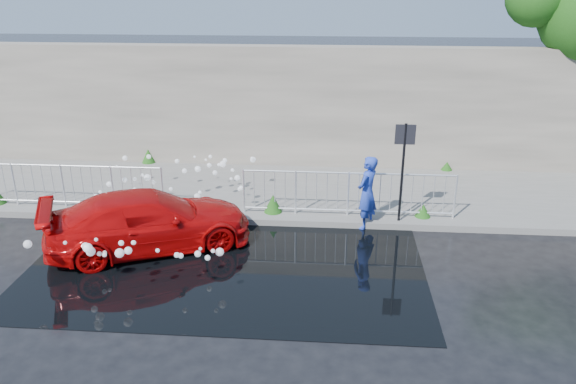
{
  "coord_description": "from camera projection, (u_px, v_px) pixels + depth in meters",
  "views": [
    {
      "loc": [
        2.54,
        -9.1,
        5.62
      ],
      "look_at": [
        1.63,
        2.59,
        1.0
      ],
      "focal_mm": 35.0,
      "sensor_mm": 36.0,
      "label": 1
    }
  ],
  "objects": [
    {
      "name": "red_car",
      "position": [
        149.0,
        221.0,
        12.04
      ],
      "size": [
        4.66,
        3.34,
        1.25
      ],
      "primitive_type": "imported",
      "rotation": [
        0.0,
        0.0,
        1.98
      ],
      "color": "#AD0607",
      "rests_on": "ground"
    },
    {
      "name": "ground",
      "position": [
        192.0,
        288.0,
        10.69
      ],
      "size": [
        90.0,
        90.0,
        0.0
      ],
      "primitive_type": "plane",
      "color": "black",
      "rests_on": "ground"
    },
    {
      "name": "person",
      "position": [
        367.0,
        193.0,
        12.9
      ],
      "size": [
        0.69,
        0.76,
        1.75
      ],
      "primitive_type": "imported",
      "rotation": [
        0.0,
        0.0,
        -2.12
      ],
      "color": "#233DB1",
      "rests_on": "ground"
    },
    {
      "name": "railing_right",
      "position": [
        348.0,
        192.0,
        13.31
      ],
      "size": [
        5.05,
        0.05,
        1.1
      ],
      "color": "silver",
      "rests_on": "pavement"
    },
    {
      "name": "sign_post",
      "position": [
        404.0,
        157.0,
        12.63
      ],
      "size": [
        0.45,
        0.06,
        2.5
      ],
      "color": "black",
      "rests_on": "ground"
    },
    {
      "name": "pavement",
      "position": [
        235.0,
        190.0,
        15.3
      ],
      "size": [
        30.0,
        4.0,
        0.15
      ],
      "primitive_type": "cube",
      "color": "#5E5E5A",
      "rests_on": "ground"
    },
    {
      "name": "weeds",
      "position": [
        214.0,
        187.0,
        14.76
      ],
      "size": [
        12.17,
        3.93,
        0.44
      ],
      "color": "#1C4211",
      "rests_on": "pavement"
    },
    {
      "name": "curb",
      "position": [
        222.0,
        219.0,
        13.44
      ],
      "size": [
        30.0,
        0.25,
        0.16
      ],
      "primitive_type": "cube",
      "color": "#5E5E5A",
      "rests_on": "ground"
    },
    {
      "name": "retaining_wall",
      "position": [
        246.0,
        106.0,
        16.67
      ],
      "size": [
        30.0,
        0.6,
        3.5
      ],
      "primitive_type": "cube",
      "color": "#5F5950",
      "rests_on": "pavement"
    },
    {
      "name": "puddle",
      "position": [
        228.0,
        263.0,
        11.57
      ],
      "size": [
        8.0,
        5.0,
        0.01
      ],
      "primitive_type": "cube",
      "color": "black",
      "rests_on": "ground"
    },
    {
      "name": "railing_left",
      "position": [
        63.0,
        184.0,
        13.81
      ],
      "size": [
        5.05,
        0.05,
        1.1
      ],
      "color": "silver",
      "rests_on": "pavement"
    },
    {
      "name": "water_spray",
      "position": [
        162.0,
        203.0,
        12.76
      ],
      "size": [
        3.71,
        5.72,
        1.03
      ],
      "color": "white",
      "rests_on": "ground"
    }
  ]
}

